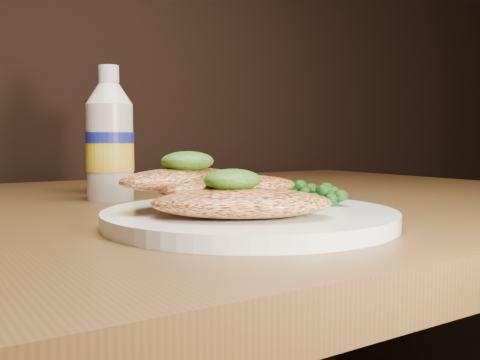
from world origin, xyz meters
TOP-DOWN VIEW (x-y plane):
  - plate at (-0.05, 0.84)m, footprint 0.26×0.26m
  - chicken_front at (-0.08, 0.80)m, footprint 0.17×0.14m
  - chicken_mid at (-0.06, 0.86)m, footprint 0.14×0.07m
  - chicken_back at (-0.10, 0.88)m, footprint 0.15×0.10m
  - pesto_front at (-0.08, 0.82)m, footprint 0.05×0.05m
  - pesto_back at (-0.09, 0.88)m, footprint 0.05×0.05m
  - broccolini_bundle at (-0.01, 0.84)m, footprint 0.14×0.12m
  - mayo_bottle at (-0.08, 1.10)m, footprint 0.07×0.07m
  - pepper_grinder at (-0.06, 1.19)m, footprint 0.07×0.07m

SIDE VIEW (x-z plane):
  - plate at x=-0.05m, z-range 0.75..0.76m
  - broccolini_bundle at x=-0.01m, z-range 0.76..0.78m
  - chicken_front at x=-0.08m, z-range 0.76..0.79m
  - chicken_mid at x=-0.06m, z-range 0.77..0.79m
  - chicken_back at x=-0.10m, z-range 0.78..0.80m
  - pesto_front at x=-0.08m, z-range 0.78..0.80m
  - pesto_back at x=-0.09m, z-range 0.80..0.82m
  - pepper_grinder at x=-0.06m, z-range 0.75..0.88m
  - mayo_bottle at x=-0.08m, z-range 0.75..0.92m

